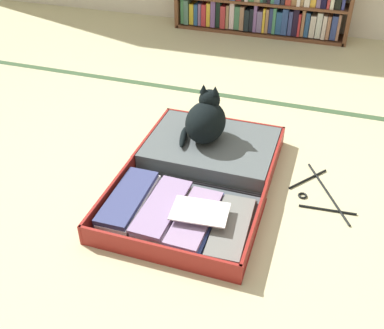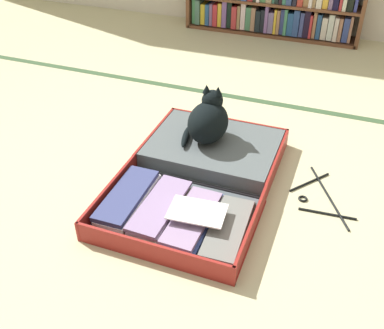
{
  "view_description": "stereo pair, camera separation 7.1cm",
  "coord_description": "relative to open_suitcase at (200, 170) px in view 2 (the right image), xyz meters",
  "views": [
    {
      "loc": [
        0.49,
        -1.37,
        1.3
      ],
      "look_at": [
        -0.02,
        0.17,
        0.14
      ],
      "focal_mm": 42.63,
      "sensor_mm": 36.0,
      "label": 1
    },
    {
      "loc": [
        0.55,
        -1.35,
        1.3
      ],
      "look_at": [
        -0.02,
        0.17,
        0.14
      ],
      "focal_mm": 42.63,
      "sensor_mm": 36.0,
      "label": 2
    }
  ],
  "objects": [
    {
      "name": "ground_plane",
      "position": [
        0.01,
        -0.26,
        -0.04
      ],
      "size": [
        10.0,
        10.0,
        0.0
      ],
      "primitive_type": "plane",
      "color": "#C2BE91"
    },
    {
      "name": "black_cat",
      "position": [
        -0.03,
        0.19,
        0.16
      ],
      "size": [
        0.23,
        0.26,
        0.27
      ],
      "color": "black",
      "rests_on": "open_suitcase"
    },
    {
      "name": "tatami_border",
      "position": [
        0.01,
        0.84,
        -0.04
      ],
      "size": [
        4.8,
        0.05,
        0.0
      ],
      "color": "#375333",
      "rests_on": "ground_plane"
    },
    {
      "name": "clothes_hanger",
      "position": [
        0.55,
        0.04,
        -0.04
      ],
      "size": [
        0.3,
        0.39,
        0.01
      ],
      "color": "black",
      "rests_on": "ground_plane"
    },
    {
      "name": "open_suitcase",
      "position": [
        0.0,
        0.0,
        0.0
      ],
      "size": [
        0.65,
        0.99,
        0.1
      ],
      "color": "maroon",
      "rests_on": "ground_plane"
    }
  ]
}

